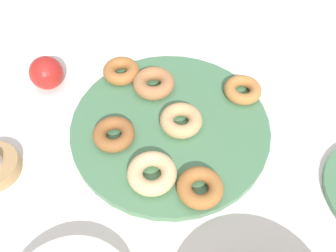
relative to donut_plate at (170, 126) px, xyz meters
name	(u,v)px	position (x,y,z in m)	size (l,w,h in m)	color
ground_plane	(170,128)	(0.00, 0.00, -0.01)	(2.40, 2.40, 0.00)	white
donut_plate	(170,126)	(0.00, 0.00, 0.00)	(0.40, 0.40, 0.02)	#4C7F56
donut_0	(154,83)	(0.05, -0.09, 0.02)	(0.09, 0.09, 0.03)	#B27547
donut_1	(114,134)	(0.10, 0.05, 0.02)	(0.08, 0.08, 0.03)	#995B2D
donut_2	(243,90)	(-0.14, -0.10, 0.02)	(0.08, 0.08, 0.02)	#BC7A3D
donut_3	(121,71)	(0.13, -0.12, 0.02)	(0.08, 0.08, 0.03)	#AD6B33
donut_4	(200,188)	(-0.07, 0.14, 0.02)	(0.08, 0.08, 0.03)	#AD6B33
donut_5	(181,119)	(-0.02, 0.00, 0.02)	(0.08, 0.08, 0.03)	tan
donut_6	(152,173)	(0.01, 0.13, 0.02)	(0.09, 0.09, 0.03)	#EABC84
apple	(46,73)	(0.28, -0.08, 0.03)	(0.07, 0.07, 0.07)	red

